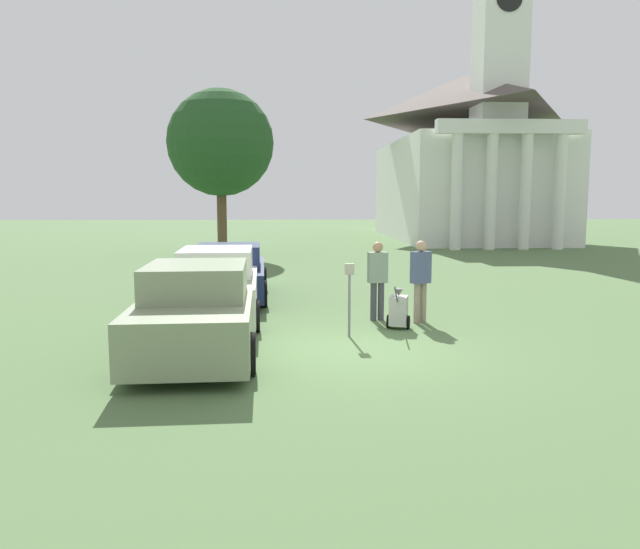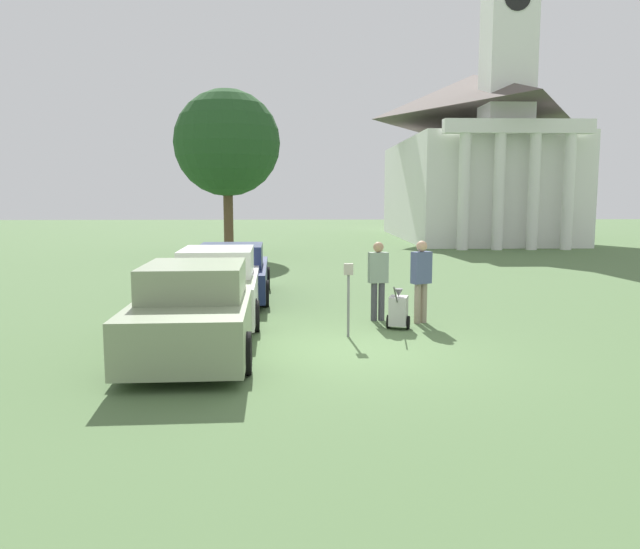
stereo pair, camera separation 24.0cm
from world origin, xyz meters
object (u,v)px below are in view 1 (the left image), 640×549
object	(u,v)px
parked_car_white	(218,287)
person_supervisor	(421,276)
parking_meter	(349,286)
person_worker	(378,276)
equipment_cart	(398,310)
church	(465,151)
parked_car_navy	(229,274)
parked_car_sage	(198,311)

from	to	relation	value
parked_car_white	person_supervisor	world-z (taller)	person_supervisor
parking_meter	person_worker	world-z (taller)	person_worker
person_worker	equipment_cart	distance (m)	1.12
parked_car_white	church	size ratio (longest dim) A/B	0.23
parked_car_navy	person_supervisor	size ratio (longest dim) A/B	2.62
parked_car_sage	church	distance (m)	31.62
parked_car_sage	parked_car_white	bearing A→B (deg)	87.69
equipment_cart	parked_car_white	bearing A→B (deg)	178.18
parking_meter	parked_car_navy	bearing A→B (deg)	120.47
person_worker	person_supervisor	distance (m)	0.95
parked_car_navy	person_supervisor	xyz separation A→B (m)	(4.47, -3.46, 0.36)
parked_car_sage	person_worker	world-z (taller)	person_worker
parked_car_navy	parking_meter	distance (m)	5.52
parked_car_white	person_worker	world-z (taller)	person_worker
equipment_cart	church	world-z (taller)	church
parked_car_sage	person_worker	size ratio (longest dim) A/B	2.91
person_supervisor	church	bearing A→B (deg)	-133.80
equipment_cart	church	xyz separation A→B (m)	(8.88, 26.76, 5.16)
parked_car_sage	parking_meter	xyz separation A→B (m)	(2.79, 1.06, 0.27)
parking_meter	person_worker	size ratio (longest dim) A/B	0.83
church	person_supervisor	bearing A→B (deg)	-107.60
parked_car_navy	equipment_cart	bearing A→B (deg)	-48.35
parked_car_sage	equipment_cart	xyz separation A→B (m)	(3.89, 1.76, -0.35)
parked_car_white	equipment_cart	size ratio (longest dim) A/B	4.96
parked_car_sage	person_worker	xyz separation A→B (m)	(3.57, 2.65, 0.27)
parked_car_navy	parked_car_white	bearing A→B (deg)	-92.31
church	parked_car_navy	bearing A→B (deg)	-119.34
parked_car_sage	person_worker	bearing A→B (deg)	34.22
person_worker	person_supervisor	size ratio (longest dim) A/B	0.97
person_worker	church	world-z (taller)	church
parking_meter	equipment_cart	xyz separation A→B (m)	(1.10, 0.71, -0.62)
church	equipment_cart	bearing A→B (deg)	-108.36
parked_car_sage	parked_car_navy	size ratio (longest dim) A/B	1.08
parked_car_sage	parked_car_white	size ratio (longest dim) A/B	1.03
person_supervisor	equipment_cart	size ratio (longest dim) A/B	1.80
church	parked_car_white	bearing A→B (deg)	-116.62
person_supervisor	equipment_cart	world-z (taller)	person_supervisor
parked_car_white	person_worker	distance (m)	3.60
parking_meter	church	xyz separation A→B (m)	(9.98, 27.47, 4.54)
parking_meter	person_supervisor	world-z (taller)	person_supervisor
parked_car_navy	parking_meter	size ratio (longest dim) A/B	3.25
parked_car_sage	parking_meter	bearing A→B (deg)	18.40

